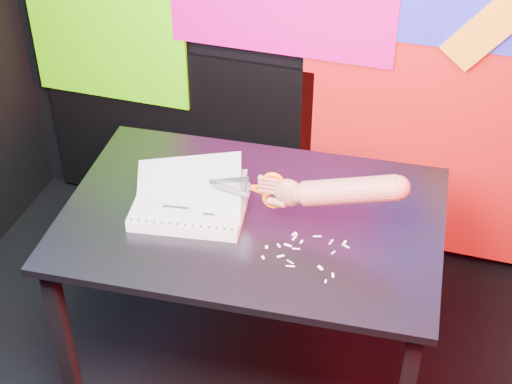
% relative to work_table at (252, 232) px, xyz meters
% --- Properties ---
extents(room, '(3.01, 3.01, 2.71)m').
position_rel_work_table_xyz_m(room, '(0.12, -0.62, 0.68)').
color(room, black).
rests_on(room, ground).
extents(backdrop, '(2.88, 0.05, 2.08)m').
position_rel_work_table_xyz_m(backdrop, '(0.18, 0.84, 0.29)').
color(backdrop, red).
rests_on(backdrop, ground).
extents(work_table, '(1.38, 0.97, 0.75)m').
position_rel_work_table_xyz_m(work_table, '(0.00, 0.00, 0.00)').
color(work_table, black).
rests_on(work_table, ground).
extents(printout_stack, '(0.44, 0.33, 0.20)m').
position_rel_work_table_xyz_m(printout_stack, '(-0.21, -0.05, 0.11)').
color(printout_stack, silver).
rests_on(printout_stack, work_table).
extents(scissors, '(0.26, 0.03, 0.15)m').
position_rel_work_table_xyz_m(scissors, '(0.06, -0.02, 0.22)').
color(scissors, '#9CA0AB').
rests_on(scissors, printout_stack).
extents(hand_forearm, '(0.48, 0.11, 0.18)m').
position_rel_work_table_xyz_m(hand_forearm, '(0.30, -0.01, 0.25)').
color(hand_forearm, brown).
rests_on(hand_forearm, work_table).
extents(paper_clippings, '(0.27, 0.22, 0.00)m').
position_rel_work_table_xyz_m(paper_clippings, '(0.22, -0.13, 0.08)').
color(paper_clippings, silver).
rests_on(paper_clippings, work_table).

